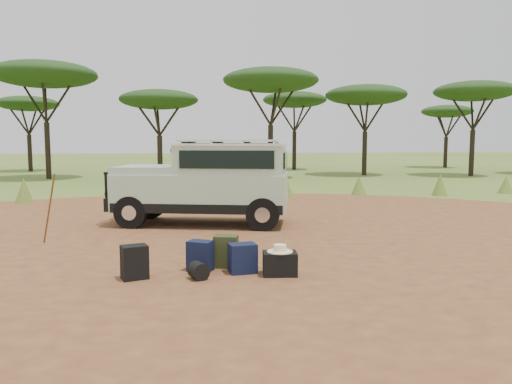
{
  "coord_description": "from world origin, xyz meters",
  "views": [
    {
      "loc": [
        -0.54,
        -9.28,
        2.13
      ],
      "look_at": [
        0.92,
        1.33,
        1.0
      ],
      "focal_mm": 35.0,
      "sensor_mm": 36.0,
      "label": 1
    }
  ],
  "objects": [
    {
      "name": "acacia_treeline",
      "position": [
        0.75,
        19.81,
        4.87
      ],
      "size": [
        46.7,
        13.2,
        6.26
      ],
      "color": "#2D2219",
      "rests_on": "ground"
    },
    {
      "name": "backpack_black",
      "position": [
        -1.36,
        -1.65,
        0.26
      ],
      "size": [
        0.46,
        0.39,
        0.53
      ],
      "primitive_type": "cube",
      "rotation": [
        0.0,
        0.0,
        0.33
      ],
      "color": "black",
      "rests_on": "ground"
    },
    {
      "name": "safari_vehicle",
      "position": [
        -0.03,
        3.18,
        1.03
      ],
      "size": [
        4.63,
        2.7,
        2.13
      ],
      "rotation": [
        0.0,
        0.0,
        -0.24
      ],
      "color": "#A8C3A7",
      "rests_on": "ground"
    },
    {
      "name": "duffel_navy",
      "position": [
        0.31,
        -1.51,
        0.24
      ],
      "size": [
        0.46,
        0.37,
        0.48
      ],
      "primitive_type": "cube",
      "rotation": [
        0.0,
        0.0,
        0.14
      ],
      "color": "#101534",
      "rests_on": "ground"
    },
    {
      "name": "backpack_navy",
      "position": [
        -0.35,
        -1.31,
        0.25
      ],
      "size": [
        0.46,
        0.42,
        0.5
      ],
      "primitive_type": "cube",
      "rotation": [
        0.0,
        0.0,
        -0.47
      ],
      "color": "#101534",
      "rests_on": "ground"
    },
    {
      "name": "stuff_sack",
      "position": [
        -0.39,
        -1.8,
        0.13
      ],
      "size": [
        0.35,
        0.35,
        0.27
      ],
      "primitive_type": "cylinder",
      "rotation": [
        1.57,
        0.0,
        0.38
      ],
      "color": "black",
      "rests_on": "ground"
    },
    {
      "name": "dirt_clearing",
      "position": [
        0.0,
        0.0,
        0.0
      ],
      "size": [
        23.0,
        23.0,
        0.01
      ],
      "primitive_type": "cylinder",
      "color": "brown",
      "rests_on": "ground"
    },
    {
      "name": "hard_case",
      "position": [
        0.88,
        -1.73,
        0.19
      ],
      "size": [
        0.56,
        0.42,
        0.37
      ],
      "primitive_type": "cube",
      "rotation": [
        0.0,
        0.0,
        -0.1
      ],
      "color": "black",
      "rests_on": "ground"
    },
    {
      "name": "ground",
      "position": [
        0.0,
        0.0,
        0.0
      ],
      "size": [
        140.0,
        140.0,
        0.0
      ],
      "primitive_type": "plane",
      "color": "#567529",
      "rests_on": "ground"
    },
    {
      "name": "backpack_olive",
      "position": [
        0.08,
        -1.13,
        0.27
      ],
      "size": [
        0.45,
        0.37,
        0.54
      ],
      "primitive_type": "cube",
      "rotation": [
        0.0,
        0.0,
        -0.25
      ],
      "color": "#383B1B",
      "rests_on": "ground"
    },
    {
      "name": "grass_fringe",
      "position": [
        0.12,
        8.67,
        0.4
      ],
      "size": [
        36.6,
        1.6,
        0.9
      ],
      "color": "#567529",
      "rests_on": "ground"
    },
    {
      "name": "safari_hat",
      "position": [
        0.88,
        -1.73,
        0.42
      ],
      "size": [
        0.41,
        0.41,
        0.12
      ],
      "color": "#F4E9B7",
      "rests_on": "hard_case"
    },
    {
      "name": "walking_staff",
      "position": [
        -3.35,
        1.28,
        0.72
      ],
      "size": [
        0.34,
        0.16,
        1.44
      ],
      "primitive_type": "cylinder",
      "rotation": [
        0.22,
        0.0,
        1.21
      ],
      "color": "brown",
      "rests_on": "ground"
    }
  ]
}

